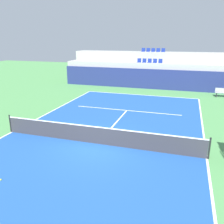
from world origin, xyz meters
name	(u,v)px	position (x,y,z in m)	size (l,w,h in m)	color
ground_plane	(97,144)	(0.00, 0.00, 0.00)	(80.00, 80.00, 0.00)	#4C8C4C
court_surface	(97,144)	(0.00, 0.00, 0.01)	(11.00, 24.00, 0.01)	#1E4C99
baseline_far	(141,95)	(0.00, 11.95, 0.01)	(11.00, 0.10, 0.00)	white
sideline_left	(12,132)	(-5.45, 0.00, 0.01)	(0.10, 24.00, 0.00)	white
sideline_right	(207,159)	(5.45, 0.00, 0.01)	(0.10, 24.00, 0.00)	white
service_line_far	(127,110)	(0.00, 6.40, 0.01)	(8.26, 0.10, 0.00)	white
centre_service_line	(115,124)	(0.00, 3.20, 0.01)	(0.10, 6.40, 0.00)	white
back_wall	(147,79)	(0.00, 15.31, 1.08)	(19.47, 0.30, 2.16)	navy
stands_tier_lower	(149,75)	(0.00, 16.66, 1.36)	(19.47, 2.40, 2.73)	#9E9E99
stands_tier_upper	(152,68)	(0.00, 19.06, 1.90)	(19.47, 2.40, 3.80)	#9E9E99
seating_row_lower	(150,61)	(0.00, 16.75, 2.85)	(2.86, 0.44, 0.44)	navy
seating_row_upper	(153,51)	(0.00, 19.15, 3.93)	(2.86, 0.44, 0.44)	navy
tennis_net	(97,135)	(0.00, 0.00, 0.51)	(11.08, 0.08, 1.07)	black
player_bench	(224,92)	(7.67, 13.45, 0.51)	(1.50, 0.40, 0.85)	#99999E
tennis_ball_1	(1,180)	(-2.40, -4.34, 0.04)	(0.07, 0.07, 0.07)	#CCE033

